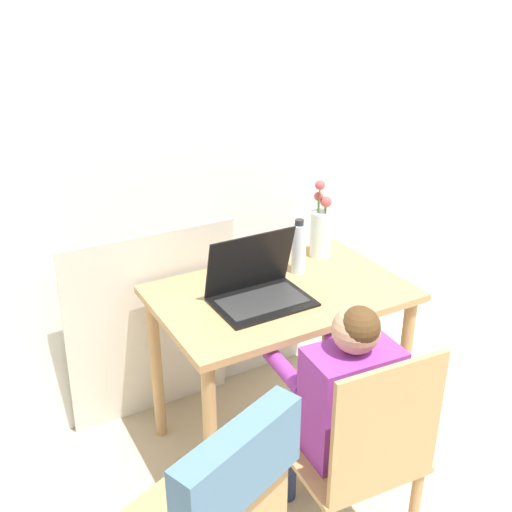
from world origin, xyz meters
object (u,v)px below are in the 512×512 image
object	(u,v)px
chair_occupied	(358,457)
chair_spare	(219,510)
water_bottle	(299,248)
person_seated	(340,398)
laptop	(257,285)
flower_vase	(321,229)

from	to	relation	value
chair_occupied	chair_spare	distance (m)	0.57
chair_occupied	water_bottle	xyz separation A→B (m)	(0.26, 0.78, 0.38)
person_seated	laptop	xyz separation A→B (m)	(-0.02, 0.53, 0.19)
laptop	flower_vase	distance (m)	0.50
chair_occupied	person_seated	xyz separation A→B (m)	(0.01, 0.13, 0.14)
chair_spare	water_bottle	xyz separation A→B (m)	(0.80, 0.87, 0.24)
flower_vase	water_bottle	size ratio (longest dim) A/B	1.50
chair_occupied	flower_vase	bearing A→B (deg)	-112.62
water_bottle	laptop	bearing A→B (deg)	-155.31
chair_occupied	water_bottle	distance (m)	0.91
chair_spare	water_bottle	size ratio (longest dim) A/B	3.82
chair_occupied	water_bottle	world-z (taller)	water_bottle
person_seated	water_bottle	size ratio (longest dim) A/B	4.16
chair_occupied	flower_vase	size ratio (longest dim) A/B	2.51
chair_spare	laptop	xyz separation A→B (m)	(0.53, 0.75, 0.19)
chair_spare	water_bottle	world-z (taller)	water_bottle
chair_occupied	person_seated	distance (m)	0.19
laptop	water_bottle	size ratio (longest dim) A/B	1.55
chair_occupied	person_seated	world-z (taller)	person_seated
person_seated	flower_vase	bearing A→B (deg)	-115.93
chair_occupied	chair_spare	world-z (taller)	chair_spare
chair_occupied	person_seated	size ratio (longest dim) A/B	0.91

